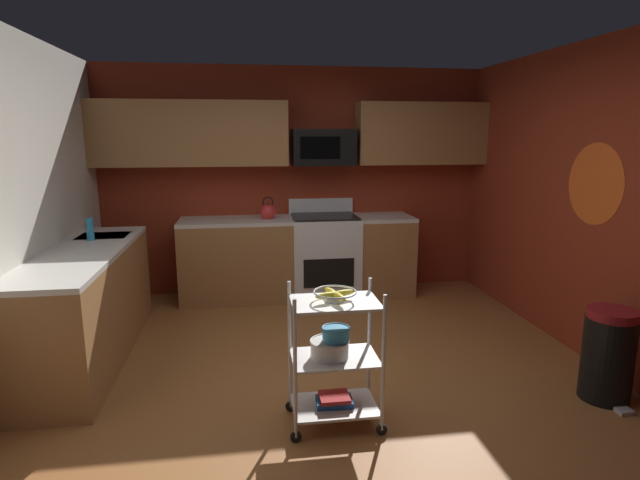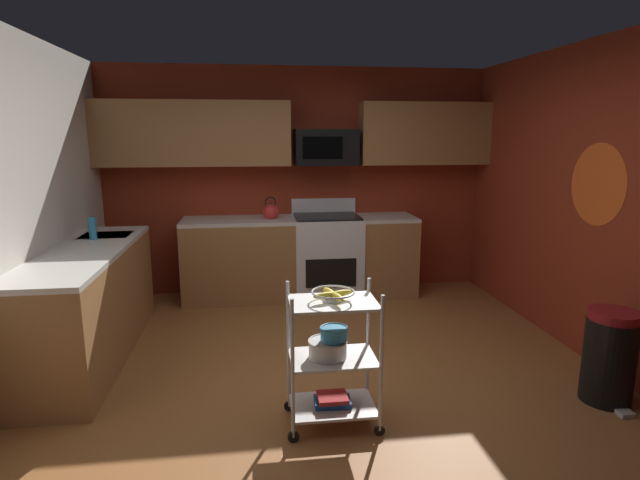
# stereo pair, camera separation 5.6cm
# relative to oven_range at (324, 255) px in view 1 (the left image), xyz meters

# --- Properties ---
(floor) EXTENTS (4.40, 4.80, 0.04)m
(floor) POSITION_rel_oven_range_xyz_m (-0.30, -2.10, -0.50)
(floor) COLOR #995B2D
(floor) RESTS_ON ground
(wall_back) EXTENTS (4.52, 0.06, 2.60)m
(wall_back) POSITION_rel_oven_range_xyz_m (-0.30, 0.33, 0.82)
(wall_back) COLOR maroon
(wall_back) RESTS_ON ground
(wall_right) EXTENTS (0.06, 4.80, 2.60)m
(wall_right) POSITION_rel_oven_range_xyz_m (1.93, -2.10, 0.82)
(wall_right) COLOR maroon
(wall_right) RESTS_ON ground
(wall_flower_decal) EXTENTS (0.00, 0.66, 0.66)m
(wall_flower_decal) POSITION_rel_oven_range_xyz_m (1.89, -1.92, 0.97)
(wall_flower_decal) COLOR #E5591E
(counter_run) EXTENTS (3.52, 2.78, 0.92)m
(counter_run) POSITION_rel_oven_range_xyz_m (-1.17, -0.63, -0.01)
(counter_run) COLOR #9E6B3D
(counter_run) RESTS_ON ground
(oven_range) EXTENTS (0.76, 0.65, 1.10)m
(oven_range) POSITION_rel_oven_range_xyz_m (0.00, 0.00, 0.00)
(oven_range) COLOR white
(oven_range) RESTS_ON ground
(upper_cabinets) EXTENTS (4.40, 0.33, 0.70)m
(upper_cabinets) POSITION_rel_oven_range_xyz_m (-0.37, 0.13, 1.37)
(upper_cabinets) COLOR #9E6B3D
(microwave) EXTENTS (0.70, 0.39, 0.40)m
(microwave) POSITION_rel_oven_range_xyz_m (-0.00, 0.10, 1.22)
(microwave) COLOR black
(rolling_cart) EXTENTS (0.61, 0.39, 0.91)m
(rolling_cart) POSITION_rel_oven_range_xyz_m (-0.35, -2.68, -0.03)
(rolling_cart) COLOR silver
(rolling_cart) RESTS_ON ground
(fruit_bowl) EXTENTS (0.27, 0.27, 0.07)m
(fruit_bowl) POSITION_rel_oven_range_xyz_m (-0.35, -2.68, 0.40)
(fruit_bowl) COLOR silver
(fruit_bowl) RESTS_ON rolling_cart
(mixing_bowl_large) EXTENTS (0.25, 0.25, 0.11)m
(mixing_bowl_large) POSITION_rel_oven_range_xyz_m (-0.39, -2.68, 0.04)
(mixing_bowl_large) COLOR silver
(mixing_bowl_large) RESTS_ON rolling_cart
(mixing_bowl_small) EXTENTS (0.18, 0.18, 0.08)m
(mixing_bowl_small) POSITION_rel_oven_range_xyz_m (-0.35, -2.68, 0.14)
(mixing_bowl_small) COLOR #338CBF
(mixing_bowl_small) RESTS_ON rolling_cart
(book_stack) EXTENTS (0.24, 0.17, 0.06)m
(book_stack) POSITION_rel_oven_range_xyz_m (-0.35, -2.68, -0.32)
(book_stack) COLOR #1E4C8C
(book_stack) RESTS_ON rolling_cart
(kettle) EXTENTS (0.21, 0.18, 0.26)m
(kettle) POSITION_rel_oven_range_xyz_m (-0.64, -0.00, 0.52)
(kettle) COLOR red
(kettle) RESTS_ON counter_run
(dish_soap_bottle) EXTENTS (0.06, 0.06, 0.20)m
(dish_soap_bottle) POSITION_rel_oven_range_xyz_m (-2.25, -0.97, 0.54)
(dish_soap_bottle) COLOR #2D8CBF
(dish_soap_bottle) RESTS_ON counter_run
(trash_can) EXTENTS (0.34, 0.42, 0.66)m
(trash_can) POSITION_rel_oven_range_xyz_m (1.60, -2.65, -0.15)
(trash_can) COLOR black
(trash_can) RESTS_ON ground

